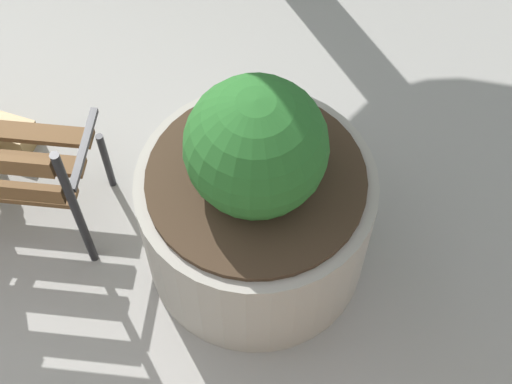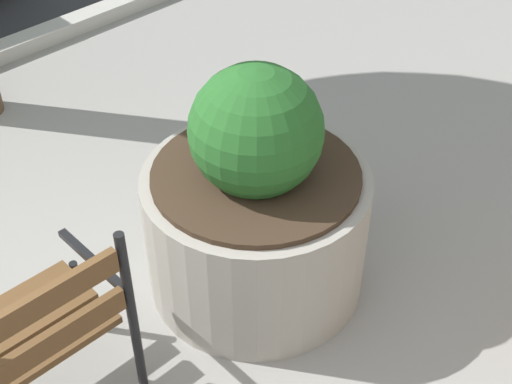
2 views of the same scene
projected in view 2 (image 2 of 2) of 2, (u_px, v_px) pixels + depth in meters
name	position (u px, v px, depth m)	size (l,w,h in m)	color
concrete_planter	(256.00, 209.00, 3.52)	(1.13, 1.13, 1.28)	gray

